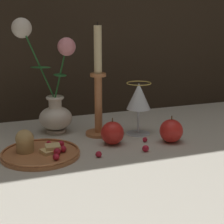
# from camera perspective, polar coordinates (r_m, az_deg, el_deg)

# --- Properties ---
(ground_plane) EXTENTS (2.40, 2.40, 0.00)m
(ground_plane) POSITION_cam_1_polar(r_m,az_deg,el_deg) (1.18, -3.61, -4.63)
(ground_plane) COLOR #B7B2A3
(ground_plane) RESTS_ON ground
(vase) EXTENTS (0.20, 0.11, 0.38)m
(vase) POSITION_cam_1_polar(r_m,az_deg,el_deg) (1.25, -9.16, 2.77)
(vase) COLOR silver
(vase) RESTS_ON ground_plane
(plate_with_pastries) EXTENTS (0.22, 0.22, 0.08)m
(plate_with_pastries) POSITION_cam_1_polar(r_m,az_deg,el_deg) (1.08, -11.21, -5.76)
(plate_with_pastries) COLOR #B77042
(plate_with_pastries) RESTS_ON ground_plane
(wine_glass) EXTENTS (0.08, 0.08, 0.17)m
(wine_glass) POSITION_cam_1_polar(r_m,az_deg,el_deg) (1.23, 4.08, 2.10)
(wine_glass) COLOR silver
(wine_glass) RESTS_ON ground_plane
(candlestick) EXTENTS (0.09, 0.09, 0.37)m
(candlestick) POSITION_cam_1_polar(r_m,az_deg,el_deg) (1.21, -2.12, 2.83)
(candlestick) COLOR #B77042
(candlestick) RESTS_ON ground_plane
(apple_beside_vase) EXTENTS (0.07, 0.07, 0.08)m
(apple_beside_vase) POSITION_cam_1_polar(r_m,az_deg,el_deg) (1.15, 0.06, -3.23)
(apple_beside_vase) COLOR red
(apple_beside_vase) RESTS_ON ground_plane
(apple_near_glass) EXTENTS (0.07, 0.07, 0.09)m
(apple_near_glass) POSITION_cam_1_polar(r_m,az_deg,el_deg) (1.18, 9.01, -2.86)
(apple_near_glass) COLOR red
(apple_near_glass) RESTS_ON ground_plane
(berry_near_plate) EXTENTS (0.02, 0.02, 0.02)m
(berry_near_plate) POSITION_cam_1_polar(r_m,az_deg,el_deg) (1.05, -2.05, -6.45)
(berry_near_plate) COLOR #AD192D
(berry_near_plate) RESTS_ON ground_plane
(berry_front_center) EXTENTS (0.02, 0.02, 0.02)m
(berry_front_center) POSITION_cam_1_polar(r_m,az_deg,el_deg) (1.18, 5.04, -4.22)
(berry_front_center) COLOR #AD192D
(berry_front_center) RESTS_ON ground_plane
(berry_by_glass_stem) EXTENTS (0.02, 0.02, 0.02)m
(berry_by_glass_stem) POSITION_cam_1_polar(r_m,az_deg,el_deg) (1.10, 5.14, -5.55)
(berry_by_glass_stem) COLOR #AD192D
(berry_by_glass_stem) RESTS_ON ground_plane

